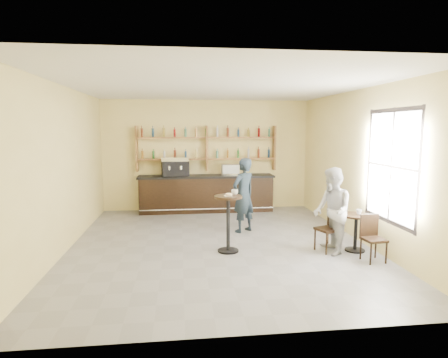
{
  "coord_description": "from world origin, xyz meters",
  "views": [
    {
      "loc": [
        -0.77,
        -7.48,
        2.37
      ],
      "look_at": [
        0.2,
        0.8,
        1.25
      ],
      "focal_mm": 30.0,
      "sensor_mm": 36.0,
      "label": 1
    }
  ],
  "objects": [
    {
      "name": "cup_cafe",
      "position": [
        2.65,
        -0.76,
        0.78
      ],
      "size": [
        0.14,
        0.14,
        0.1
      ],
      "primitive_type": "imported",
      "rotation": [
        0.0,
        0.0,
        -0.39
      ],
      "color": "white",
      "rests_on": "cafe_table"
    },
    {
      "name": "chair_west",
      "position": [
        2.05,
        -0.71,
        0.45
      ],
      "size": [
        0.5,
        0.5,
        0.9
      ],
      "primitive_type": null,
      "rotation": [
        0.0,
        0.0,
        -1.22
      ],
      "color": "black",
      "rests_on": "floor"
    },
    {
      "name": "wall_back",
      "position": [
        0.0,
        3.5,
        1.6
      ],
      "size": [
        7.0,
        0.0,
        7.0
      ],
      "primitive_type": "plane",
      "rotation": [
        1.57,
        0.0,
        0.0
      ],
      "color": "#F3DE8A",
      "rests_on": "floor"
    },
    {
      "name": "cup_pedestal",
      "position": [
        0.27,
        -0.4,
        1.15
      ],
      "size": [
        0.14,
        0.14,
        0.1
      ],
      "primitive_type": "imported",
      "rotation": [
        0.0,
        0.0,
        0.07
      ],
      "color": "white",
      "rests_on": "pedestal_table"
    },
    {
      "name": "chair_south",
      "position": [
        2.65,
        -1.36,
        0.42
      ],
      "size": [
        0.4,
        0.4,
        0.84
      ],
      "primitive_type": null,
      "rotation": [
        0.0,
        0.0,
        0.11
      ],
      "color": "black",
      "rests_on": "floor"
    },
    {
      "name": "patron_second",
      "position": [
        2.08,
        -0.82,
        0.83
      ],
      "size": [
        0.66,
        0.83,
        1.65
      ],
      "primitive_type": "imported",
      "rotation": [
        0.0,
        0.0,
        -1.62
      ],
      "color": "#AEAEB3",
      "rests_on": "floor"
    },
    {
      "name": "man_main",
      "position": [
        0.66,
        0.86,
        0.86
      ],
      "size": [
        0.75,
        0.7,
        1.72
      ],
      "primitive_type": "imported",
      "rotation": [
        0.0,
        0.0,
        3.77
      ],
      "color": "black",
      "rests_on": "floor"
    },
    {
      "name": "ceiling",
      "position": [
        0.0,
        0.0,
        3.2
      ],
      "size": [
        7.0,
        7.0,
        0.0
      ],
      "primitive_type": "plane",
      "rotation": [
        3.14,
        0.0,
        0.0
      ],
      "color": "white",
      "rests_on": "wall_back"
    },
    {
      "name": "window_frame",
      "position": [
        2.99,
        -1.2,
        1.7
      ],
      "size": [
        0.04,
        1.7,
        2.1
      ],
      "primitive_type": null,
      "color": "black",
      "rests_on": "wall_right"
    },
    {
      "name": "floor",
      "position": [
        0.0,
        0.0,
        0.0
      ],
      "size": [
        7.0,
        7.0,
        0.0
      ],
      "primitive_type": "plane",
      "color": "slate",
      "rests_on": "ground"
    },
    {
      "name": "cafe_table",
      "position": [
        2.6,
        -0.76,
        0.36
      ],
      "size": [
        0.72,
        0.72,
        0.73
      ],
      "primitive_type": null,
      "rotation": [
        0.0,
        0.0,
        -0.32
      ],
      "color": "black",
      "rests_on": "floor"
    },
    {
      "name": "donut",
      "position": [
        0.14,
        -0.51,
        1.13
      ],
      "size": [
        0.15,
        0.15,
        0.05
      ],
      "primitive_type": "torus",
      "rotation": [
        0.0,
        0.0,
        -0.14
      ],
      "color": "#E2A952",
      "rests_on": "napkin"
    },
    {
      "name": "espresso_machine",
      "position": [
        -0.92,
        3.15,
        1.31
      ],
      "size": [
        0.8,
        0.57,
        0.53
      ],
      "primitive_type": null,
      "rotation": [
        0.0,
        0.0,
        0.13
      ],
      "color": "black",
      "rests_on": "bar_counter"
    },
    {
      "name": "liquor_bottles",
      "position": [
        0.0,
        3.37,
        1.98
      ],
      "size": [
        3.68,
        0.1,
        1.0
      ],
      "primitive_type": null,
      "color": "#8C5919",
      "rests_on": "shelf_unit"
    },
    {
      "name": "pastry_case",
      "position": [
        0.66,
        3.15,
        1.2
      ],
      "size": [
        0.53,
        0.43,
        0.3
      ],
      "primitive_type": null,
      "rotation": [
        0.0,
        0.0,
        0.07
      ],
      "color": "silver",
      "rests_on": "bar_counter"
    },
    {
      "name": "pedestal_table",
      "position": [
        0.13,
        -0.5,
        0.55
      ],
      "size": [
        0.68,
        0.68,
        1.1
      ],
      "primitive_type": null,
      "rotation": [
        0.0,
        0.0,
        0.34
      ],
      "color": "black",
      "rests_on": "floor"
    },
    {
      "name": "bar_counter",
      "position": [
        -0.04,
        3.15,
        0.52
      ],
      "size": [
        3.87,
        0.76,
        1.05
      ],
      "primitive_type": null,
      "color": "black",
      "rests_on": "floor"
    },
    {
      "name": "window_pane",
      "position": [
        2.99,
        -1.2,
        1.7
      ],
      "size": [
        0.0,
        2.0,
        2.0
      ],
      "primitive_type": "plane",
      "rotation": [
        1.57,
        0.0,
        -1.57
      ],
      "color": "white",
      "rests_on": "wall_right"
    },
    {
      "name": "shelf_unit",
      "position": [
        0.0,
        3.37,
        1.81
      ],
      "size": [
        4.0,
        0.26,
        1.4
      ],
      "primitive_type": null,
      "color": "brown",
      "rests_on": "wall_back"
    },
    {
      "name": "wall_right",
      "position": [
        3.0,
        0.0,
        1.6
      ],
      "size": [
        0.0,
        7.0,
        7.0
      ],
      "primitive_type": "plane",
      "rotation": [
        1.57,
        0.0,
        -1.57
      ],
      "color": "#F3DE8A",
      "rests_on": "floor"
    },
    {
      "name": "wall_left",
      "position": [
        -3.0,
        0.0,
        1.6
      ],
      "size": [
        0.0,
        7.0,
        7.0
      ],
      "primitive_type": "plane",
      "rotation": [
        1.57,
        0.0,
        1.57
      ],
      "color": "#F3DE8A",
      "rests_on": "floor"
    },
    {
      "name": "wall_front",
      "position": [
        0.0,
        -3.5,
        1.6
      ],
      "size": [
        7.0,
        0.0,
        7.0
      ],
      "primitive_type": "plane",
      "rotation": [
        -1.57,
        0.0,
        0.0
      ],
      "color": "#F3DE8A",
      "rests_on": "floor"
    },
    {
      "name": "napkin",
      "position": [
        0.13,
        -0.5,
        1.1
      ],
      "size": [
        0.16,
        0.16,
        0.0
      ],
      "primitive_type": "cube",
      "rotation": [
        0.0,
        0.0,
        0.06
      ],
      "color": "white",
      "rests_on": "pedestal_table"
    }
  ]
}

